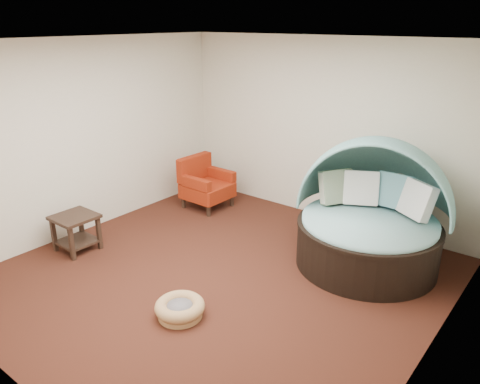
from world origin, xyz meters
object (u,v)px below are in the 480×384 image
Objects in this scene: pet_basket at (180,308)px; side_table at (76,228)px; red_armchair at (205,184)px; canopy_daybed at (372,207)px.

pet_basket is 1.31× the size of side_table.
red_armchair is 2.32m from side_table.
red_armchair is at bearing 164.15° from canopy_daybed.
canopy_daybed reaches higher than red_armchair.
pet_basket is at bearing -127.39° from canopy_daybed.
canopy_daybed is 3.16× the size of pet_basket.
side_table is at bearing -160.02° from canopy_daybed.
pet_basket is (-1.06, -2.41, -0.67)m from canopy_daybed.
red_armchair is at bearing 82.60° from side_table.
canopy_daybed reaches higher than side_table.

